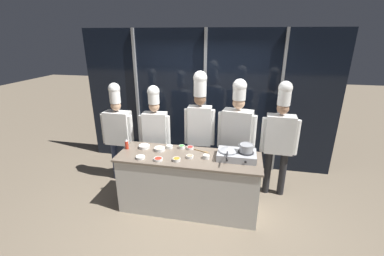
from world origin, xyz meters
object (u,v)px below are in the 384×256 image
at_px(prep_bowl_noodles, 169,147).
at_px(prep_bowl_carrots, 177,159).
at_px(serving_spoon_slotted, 204,152).
at_px(chef_head, 118,128).
at_px(prep_bowl_scallions, 182,147).
at_px(prep_bowl_garlic, 140,157).
at_px(frying_pan, 228,149).
at_px(chef_sous, 155,129).
at_px(portable_stove, 237,155).
at_px(chef_pastry, 237,131).
at_px(stock_pot, 246,148).
at_px(chef_line, 200,122).
at_px(squeeze_bottle_chili, 127,144).
at_px(prep_bowl_chicken, 206,156).
at_px(chef_apprentice, 280,134).
at_px(prep_bowl_shrimp, 160,149).
at_px(prep_bowl_chili_flakes, 158,159).
at_px(prep_bowl_mushrooms, 190,156).
at_px(prep_bowl_rice, 144,146).
at_px(prep_bowl_bell_pepper, 190,148).

xyz_separation_m(prep_bowl_noodles, prep_bowl_carrots, (0.22, -0.40, -0.00)).
distance_m(serving_spoon_slotted, chef_head, 1.67).
height_order(prep_bowl_scallions, prep_bowl_garlic, prep_bowl_scallions).
height_order(frying_pan, chef_sous, chef_sous).
xyz_separation_m(portable_stove, chef_pastry, (-0.03, 0.57, 0.16)).
distance_m(stock_pot, chef_line, 0.98).
relative_size(squeeze_bottle_chili, chef_sous, 0.09).
distance_m(prep_bowl_chicken, chef_apprentice, 1.29).
relative_size(portable_stove, serving_spoon_slotted, 2.19).
xyz_separation_m(prep_bowl_carrots, chef_head, (-1.27, 0.77, 0.09)).
distance_m(prep_bowl_shrimp, chef_apprentice, 1.92).
relative_size(prep_bowl_chicken, chef_sous, 0.06).
relative_size(prep_bowl_carrots, chef_apprentice, 0.06).
distance_m(prep_bowl_scallions, chef_sous, 0.65).
bearing_deg(chef_apprentice, prep_bowl_carrots, 32.92).
bearing_deg(prep_bowl_chili_flakes, chef_head, 141.29).
xyz_separation_m(prep_bowl_shrimp, prep_bowl_carrots, (0.34, -0.29, -0.00)).
relative_size(prep_bowl_chili_flakes, chef_apprentice, 0.07).
xyz_separation_m(frying_pan, chef_head, (-1.97, 0.53, -0.02)).
relative_size(stock_pot, chef_apprentice, 0.11).
height_order(prep_bowl_chili_flakes, chef_head, chef_head).
distance_m(prep_bowl_shrimp, serving_spoon_slotted, 0.69).
relative_size(prep_bowl_noodles, chef_sous, 0.06).
xyz_separation_m(prep_bowl_chicken, serving_spoon_slotted, (-0.06, 0.20, -0.03)).
xyz_separation_m(portable_stove, prep_bowl_mushrooms, (-0.66, -0.12, -0.03)).
relative_size(prep_bowl_garlic, serving_spoon_slotted, 0.53).
bearing_deg(chef_head, chef_apprentice, -177.43).
bearing_deg(portable_stove, prep_bowl_shrimp, 178.19).
bearing_deg(prep_bowl_scallions, stock_pot, -10.46).
relative_size(prep_bowl_rice, chef_sous, 0.10).
bearing_deg(prep_bowl_chicken, chef_pastry, 58.60).
xyz_separation_m(frying_pan, prep_bowl_rice, (-1.31, 0.08, -0.11)).
xyz_separation_m(prep_bowl_rice, prep_bowl_garlic, (0.08, -0.35, -0.01)).
relative_size(prep_bowl_bell_pepper, chef_line, 0.05).
height_order(prep_bowl_mushrooms, prep_bowl_rice, prep_bowl_rice).
xyz_separation_m(prep_bowl_mushrooms, chef_pastry, (0.64, 0.69, 0.19)).
distance_m(prep_bowl_noodles, chef_head, 1.12).
bearing_deg(prep_bowl_chili_flakes, frying_pan, 16.20).
bearing_deg(prep_bowl_rice, prep_bowl_chili_flakes, -45.97).
bearing_deg(chef_pastry, prep_bowl_noodles, 32.00).
bearing_deg(stock_pot, frying_pan, -179.07).
height_order(prep_bowl_mushrooms, prep_bowl_shrimp, prep_bowl_shrimp).
bearing_deg(prep_bowl_mushrooms, chef_sous, 139.21).
height_order(prep_bowl_chicken, prep_bowl_rice, prep_bowl_chicken).
height_order(prep_bowl_chicken, chef_sous, chef_sous).
bearing_deg(serving_spoon_slotted, chef_apprentice, 23.66).
distance_m(stock_pot, chef_sous, 1.62).
bearing_deg(prep_bowl_noodles, prep_bowl_scallions, 9.96).
xyz_separation_m(frying_pan, prep_bowl_carrots, (-0.70, -0.24, -0.12)).
relative_size(prep_bowl_chicken, prep_bowl_scallions, 1.05).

